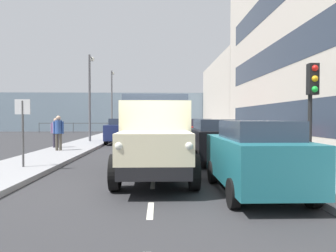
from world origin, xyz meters
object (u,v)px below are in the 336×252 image
traffic_light_near (312,94)px  lamp_post_promenade (90,89)px  lamp_post_far (112,96)px  street_sign (23,121)px  car_red_kerbside_2 (196,132)px  car_navy_oppositeside_0 (122,131)px  pedestrian_in_dark_coat (58,130)px  car_teal_kerbside_near (255,156)px  truck_vintage_cream (155,139)px  car_black_kerbside_1 (214,139)px  car_grey_oppositeside_1 (129,128)px  pedestrian_with_bag (56,130)px

traffic_light_near → lamp_post_promenade: (9.27, -12.99, 1.29)m
lamp_post_far → street_sign: size_ratio=2.90×
car_red_kerbside_2 → car_navy_oppositeside_0: bearing=-30.5°
car_navy_oppositeside_0 → street_sign: 11.23m
pedestrian_in_dark_coat → lamp_post_far: size_ratio=0.27×
lamp_post_promenade → lamp_post_far: size_ratio=0.92×
car_teal_kerbside_near → car_navy_oppositeside_0: same height
truck_vintage_cream → car_navy_oppositeside_0: size_ratio=1.43×
lamp_post_promenade → car_teal_kerbside_near: bearing=115.7°
street_sign → car_navy_oppositeside_0: bearing=-100.0°
car_teal_kerbside_near → traffic_light_near: 3.20m
car_black_kerbside_1 → lamp_post_promenade: 12.03m
car_grey_oppositeside_1 → traffic_light_near: size_ratio=1.33×
car_black_kerbside_1 → traffic_light_near: size_ratio=1.40×
traffic_light_near → lamp_post_promenade: bearing=-54.5°
traffic_light_near → car_grey_oppositeside_1: bearing=-68.8°
car_teal_kerbside_near → car_grey_oppositeside_1: (4.83, -19.84, 0.00)m
car_navy_oppositeside_0 → street_sign: size_ratio=1.75×
car_grey_oppositeside_1 → pedestrian_with_bag: 10.37m
car_grey_oppositeside_1 → lamp_post_far: (2.34, -5.56, 3.13)m
car_black_kerbside_1 → car_red_kerbside_2: bearing=-90.0°
car_navy_oppositeside_0 → car_red_kerbside_2: bearing=149.5°
truck_vintage_cream → car_red_kerbside_2: bearing=-103.6°
pedestrian_with_bag → street_sign: street_sign is taller
truck_vintage_cream → car_grey_oppositeside_1: size_ratio=1.32×
car_teal_kerbside_near → car_navy_oppositeside_0: 15.07m
car_black_kerbside_1 → pedestrian_with_bag: size_ratio=2.78×
car_grey_oppositeside_1 → traffic_light_near: 19.51m
car_black_kerbside_1 → car_red_kerbside_2: (0.00, -6.03, -0.00)m
pedestrian_in_dark_coat → traffic_light_near: (-9.46, 6.70, 1.30)m
car_grey_oppositeside_1 → lamp_post_far: bearing=-67.2°
pedestrian_in_dark_coat → lamp_post_promenade: size_ratio=0.29×
car_grey_oppositeside_1 → traffic_light_near: bearing=111.2°
car_grey_oppositeside_1 → street_sign: street_sign is taller
car_black_kerbside_1 → car_navy_oppositeside_0: 10.10m
street_sign → car_black_kerbside_1: bearing=-162.3°
car_black_kerbside_1 → traffic_light_near: traffic_light_near is taller
truck_vintage_cream → pedestrian_with_bag: (5.56, -8.25, -0.09)m
lamp_post_promenade → street_sign: 11.65m
car_grey_oppositeside_1 → car_red_kerbside_2: bearing=119.9°
traffic_light_near → lamp_post_promenade: lamp_post_promenade is taller
truck_vintage_cream → car_black_kerbside_1: size_ratio=1.26×
traffic_light_near → truck_vintage_cream: bearing=0.2°
lamp_post_promenade → lamp_post_far: 10.70m
traffic_light_near → lamp_post_promenade: size_ratio=0.53×
car_navy_oppositeside_0 → lamp_post_far: bearing=-78.1°
pedestrian_in_dark_coat → lamp_post_promenade: (-0.19, -6.30, 2.59)m
street_sign → lamp_post_far: bearing=-89.0°
traffic_light_near → lamp_post_far: lamp_post_far is taller
car_red_kerbside_2 → pedestrian_in_dark_coat: (7.27, 3.03, 0.28)m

